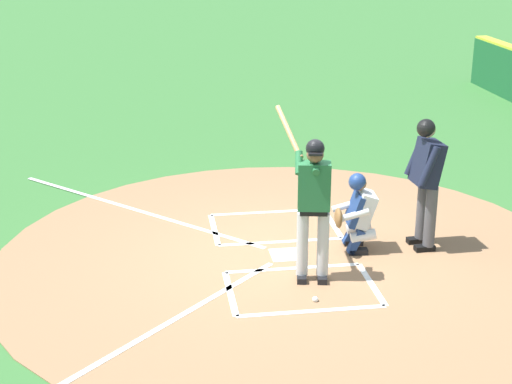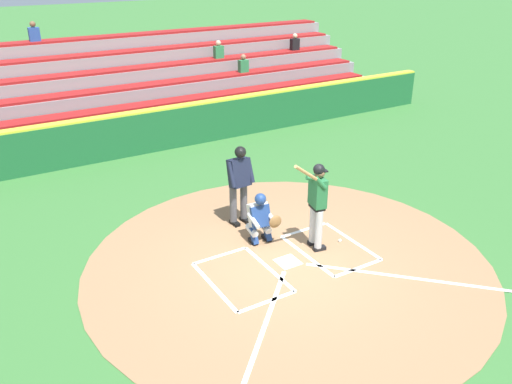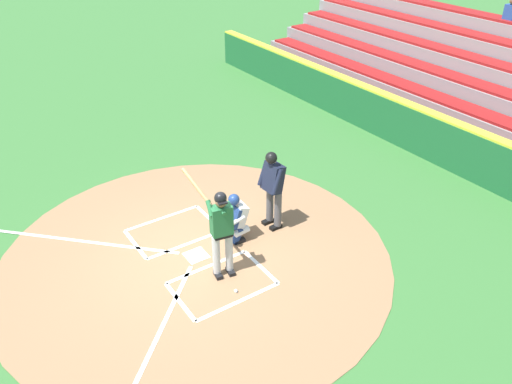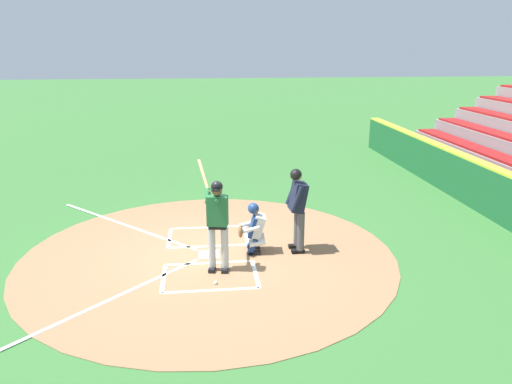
# 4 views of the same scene
# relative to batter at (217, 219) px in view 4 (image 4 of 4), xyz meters

# --- Properties ---
(ground_plane) EXTENTS (120.00, 120.00, 0.00)m
(ground_plane) POSITION_rel_batter_xyz_m (0.79, 0.17, -1.10)
(ground_plane) COLOR #387033
(dirt_circle) EXTENTS (8.00, 8.00, 0.01)m
(dirt_circle) POSITION_rel_batter_xyz_m (0.79, 0.17, -1.09)
(dirt_circle) COLOR #99704C
(dirt_circle) RESTS_ON ground
(home_plate_and_chalk) EXTENTS (7.93, 4.91, 0.01)m
(home_plate_and_chalk) POSITION_rel_batter_xyz_m (0.79, 1.05, -1.08)
(home_plate_and_chalk) COLOR white
(home_plate_and_chalk) RESTS_ON dirt_circle
(batter) EXTENTS (1.03, 0.58, 2.13)m
(batter) POSITION_rel_batter_xyz_m (0.00, 0.00, 0.00)
(batter) COLOR #BCBCBC
(batter) RESTS_ON ground
(catcher) EXTENTS (0.59, 0.63, 1.13)m
(catcher) POSITION_rel_batter_xyz_m (0.82, -0.82, -0.51)
(catcher) COLOR black
(catcher) RESTS_ON ground
(plate_umpire) EXTENTS (0.60, 0.43, 1.86)m
(plate_umpire) POSITION_rel_batter_xyz_m (0.80, -1.76, -0.02)
(plate_umpire) COLOR #4C4C51
(plate_umpire) RESTS_ON ground
(baseball) EXTENTS (0.07, 0.07, 0.07)m
(baseball) POSITION_rel_batter_xyz_m (-0.61, 0.08, -1.06)
(baseball) COLOR white
(baseball) RESTS_ON ground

